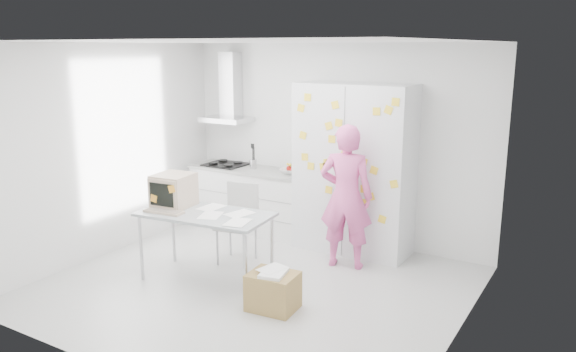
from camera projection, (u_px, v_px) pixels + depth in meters
The scene contains 10 objects.
floor at pixel (254, 287), 6.34m from camera, with size 4.50×4.00×0.02m, color silver.
walls at pixel (286, 159), 6.64m from camera, with size 4.52×4.01×2.70m.
ceiling at pixel (250, 41), 5.73m from camera, with size 4.50×4.00×0.02m, color white.
counter_run at pixel (251, 198), 8.25m from camera, with size 1.84×0.63×1.28m.
range_hood at pixel (230, 95), 8.26m from camera, with size 0.70×0.48×1.01m.
tall_cabinet at pixel (354, 169), 7.27m from camera, with size 1.50×0.68×2.20m.
person at pixel (346, 197), 6.76m from camera, with size 0.65×0.42×1.77m, color #EC5BA6.
desk at pixel (185, 201), 6.50m from camera, with size 1.57×0.91×1.20m.
chair at pixel (239, 218), 7.03m from camera, with size 0.52×0.52×0.98m.
cardboard_box at pixel (273, 291), 5.76m from camera, with size 0.52×0.43×0.43m.
Camera 1 is at (3.36, -4.86, 2.65)m, focal length 35.00 mm.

